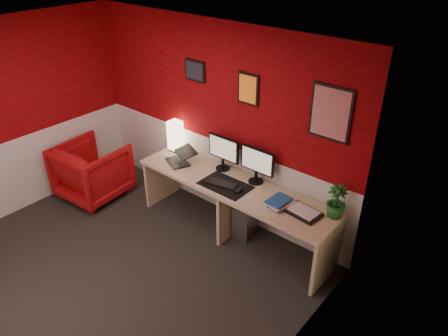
# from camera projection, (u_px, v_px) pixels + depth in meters

# --- Properties ---
(ground) EXTENTS (4.00, 3.50, 0.01)m
(ground) POSITION_uv_depth(u_px,v_px,m) (114.00, 273.00, 4.76)
(ground) COLOR black
(ground) RESTS_ON ground
(ceiling) EXTENTS (4.00, 3.50, 0.01)m
(ceiling) POSITION_uv_depth(u_px,v_px,m) (75.00, 49.00, 3.52)
(ceiling) COLOR white
(ceiling) RESTS_ON ground
(wall_back) EXTENTS (4.00, 0.01, 2.50)m
(wall_back) POSITION_uv_depth(u_px,v_px,m) (215.00, 122.00, 5.31)
(wall_back) COLOR #970A0F
(wall_back) RESTS_ON ground
(wall_left) EXTENTS (0.01, 3.50, 2.50)m
(wall_left) POSITION_uv_depth(u_px,v_px,m) (0.00, 124.00, 5.25)
(wall_left) COLOR #970A0F
(wall_left) RESTS_ON ground
(wall_right) EXTENTS (0.01, 3.50, 2.50)m
(wall_right) POSITION_uv_depth(u_px,v_px,m) (267.00, 271.00, 3.03)
(wall_right) COLOR #970A0F
(wall_right) RESTS_ON ground
(wainscot_back) EXTENTS (4.00, 0.01, 1.00)m
(wainscot_back) POSITION_uv_depth(u_px,v_px,m) (215.00, 174.00, 5.68)
(wainscot_back) COLOR silver
(wainscot_back) RESTS_ON ground
(wainscot_left) EXTENTS (0.01, 3.50, 1.00)m
(wainscot_left) POSITION_uv_depth(u_px,v_px,m) (15.00, 176.00, 5.62)
(wainscot_left) COLOR silver
(wainscot_left) RESTS_ON ground
(desk) EXTENTS (2.60, 0.65, 0.73)m
(desk) POSITION_uv_depth(u_px,v_px,m) (233.00, 210.00, 5.19)
(desk) COLOR #CCB382
(desk) RESTS_ON ground
(shoji_lamp) EXTENTS (0.16, 0.16, 0.40)m
(shoji_lamp) POSITION_uv_depth(u_px,v_px,m) (175.00, 137.00, 5.68)
(shoji_lamp) COLOR #FFE5B2
(shoji_lamp) RESTS_ON desk
(laptop) EXTENTS (0.40, 0.35, 0.22)m
(laptop) POSITION_uv_depth(u_px,v_px,m) (178.00, 155.00, 5.42)
(laptop) COLOR black
(laptop) RESTS_ON desk
(monitor_left) EXTENTS (0.45, 0.06, 0.58)m
(monitor_left) POSITION_uv_depth(u_px,v_px,m) (223.00, 148.00, 5.19)
(monitor_left) COLOR black
(monitor_left) RESTS_ON desk
(monitor_right) EXTENTS (0.45, 0.06, 0.58)m
(monitor_right) POSITION_uv_depth(u_px,v_px,m) (257.00, 160.00, 4.92)
(monitor_right) COLOR black
(monitor_right) RESTS_ON desk
(desk_mat) EXTENTS (0.60, 0.38, 0.01)m
(desk_mat) POSITION_uv_depth(u_px,v_px,m) (225.00, 185.00, 4.99)
(desk_mat) COLOR black
(desk_mat) RESTS_ON desk
(keyboard) EXTENTS (0.44, 0.23, 0.02)m
(keyboard) POSITION_uv_depth(u_px,v_px,m) (220.00, 183.00, 5.01)
(keyboard) COLOR black
(keyboard) RESTS_ON desk_mat
(mouse) EXTENTS (0.07, 0.10, 0.03)m
(mouse) POSITION_uv_depth(u_px,v_px,m) (238.00, 191.00, 4.86)
(mouse) COLOR black
(mouse) RESTS_ON desk_mat
(book_bottom) EXTENTS (0.27, 0.32, 0.03)m
(book_bottom) POSITION_uv_depth(u_px,v_px,m) (271.00, 200.00, 4.70)
(book_bottom) COLOR #215698
(book_bottom) RESTS_ON desk
(book_middle) EXTENTS (0.28, 0.33, 0.02)m
(book_middle) POSITION_uv_depth(u_px,v_px,m) (274.00, 199.00, 4.68)
(book_middle) COLOR silver
(book_middle) RESTS_ON book_bottom
(book_top) EXTENTS (0.22, 0.28, 0.03)m
(book_top) POSITION_uv_depth(u_px,v_px,m) (271.00, 197.00, 4.67)
(book_top) COLOR #215698
(book_top) RESTS_ON book_middle
(zen_tray) EXTENTS (0.38, 0.29, 0.03)m
(zen_tray) POSITION_uv_depth(u_px,v_px,m) (304.00, 213.00, 4.50)
(zen_tray) COLOR black
(zen_tray) RESTS_ON desk
(potted_plant) EXTENTS (0.24, 0.24, 0.37)m
(potted_plant) POSITION_uv_depth(u_px,v_px,m) (336.00, 201.00, 4.38)
(potted_plant) COLOR #19591E
(potted_plant) RESTS_ON desk
(pc_tower) EXTENTS (0.30, 0.48, 0.45)m
(pc_tower) POSITION_uv_depth(u_px,v_px,m) (247.00, 217.00, 5.31)
(pc_tower) COLOR #99999E
(pc_tower) RESTS_ON ground
(armchair) EXTENTS (0.91, 0.93, 0.79)m
(armchair) POSITION_uv_depth(u_px,v_px,m) (92.00, 171.00, 5.96)
(armchair) COLOR #B61114
(armchair) RESTS_ON ground
(art_left) EXTENTS (0.32, 0.02, 0.26)m
(art_left) POSITION_uv_depth(u_px,v_px,m) (195.00, 71.00, 5.16)
(art_left) COLOR black
(art_left) RESTS_ON wall_back
(art_center) EXTENTS (0.28, 0.02, 0.36)m
(art_center) POSITION_uv_depth(u_px,v_px,m) (248.00, 89.00, 4.74)
(art_center) COLOR orange
(art_center) RESTS_ON wall_back
(art_right) EXTENTS (0.44, 0.02, 0.56)m
(art_right) POSITION_uv_depth(u_px,v_px,m) (331.00, 113.00, 4.18)
(art_right) COLOR red
(art_right) RESTS_ON wall_back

